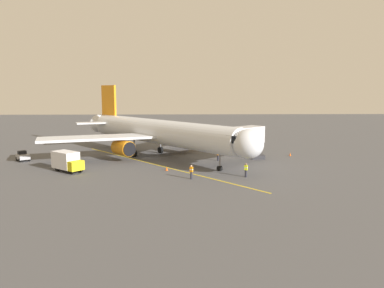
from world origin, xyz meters
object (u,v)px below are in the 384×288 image
jet_bridge (233,138)px  safety_cone_nose_right (167,168)px  airplane (157,132)px  ground_crew_wing_walker (191,172)px  ground_crew_loader (218,155)px  safety_cone_nose_left (254,155)px  box_truck_near_nose (67,161)px  tug_portside (23,156)px  ground_crew_marshaller (246,170)px  safety_cone_wing_port (290,154)px

jet_bridge → safety_cone_nose_right: (9.51, 4.86, -3.49)m
airplane → safety_cone_nose_right: (-1.82, 10.12, -3.73)m
ground_crew_wing_walker → ground_crew_loader: 12.48m
airplane → jet_bridge: airplane is taller
ground_crew_loader → safety_cone_nose_right: size_ratio=3.11×
jet_bridge → safety_cone_nose_left: bearing=-128.4°
jet_bridge → safety_cone_nose_right: bearing=27.1°
jet_bridge → safety_cone_nose_right: 11.24m
jet_bridge → ground_crew_loader: jet_bridge is taller
box_truck_near_nose → tug_portside: size_ratio=1.74×
ground_crew_wing_walker → safety_cone_nose_right: 5.86m
jet_bridge → ground_crew_marshaller: jet_bridge is taller
airplane → box_truck_near_nose: bearing=43.1°
jet_bridge → ground_crew_wing_walker: size_ratio=5.86×
ground_crew_wing_walker → safety_cone_nose_left: (-10.50, -14.97, -0.61)m
airplane → safety_cone_nose_left: (-15.44, 0.07, -3.73)m
tug_portside → safety_cone_nose_left: 35.64m
tug_portside → safety_cone_nose_right: tug_portside is taller
ground_crew_marshaller → tug_portside: ground_crew_marshaller is taller
ground_crew_marshaller → box_truck_near_nose: (22.72, -3.83, 0.50)m
airplane → ground_crew_loader: bearing=160.2°
ground_crew_wing_walker → box_truck_near_nose: size_ratio=0.36×
ground_crew_wing_walker → safety_cone_nose_left: bearing=-125.0°
airplane → safety_cone_wing_port: (-21.45, -0.51, -3.73)m
safety_cone_nose_left → box_truck_near_nose: bearing=21.2°
jet_bridge → safety_cone_wing_port: size_ratio=18.23×
ground_crew_loader → safety_cone_wing_port: bearing=-162.4°
ground_crew_wing_walker → safety_cone_nose_right: bearing=-57.7°
ground_crew_marshaller → ground_crew_wing_walker: 6.75m
ground_crew_wing_walker → safety_cone_nose_left: 18.30m
ground_crew_wing_walker → ground_crew_loader: size_ratio=1.00×
box_truck_near_nose → airplane: bearing=-136.9°
safety_cone_nose_right → tug_portside: bearing=-19.1°
airplane → box_truck_near_nose: (11.08, 10.37, -2.62)m
ground_crew_marshaller → tug_portside: size_ratio=0.62×
box_truck_near_nose → ground_crew_marshaller: bearing=170.4°
jet_bridge → tug_portside: 31.71m
ground_crew_loader → safety_cone_wing_port: ground_crew_loader is taller
box_truck_near_nose → safety_cone_nose_left: 28.47m
safety_cone_nose_left → safety_cone_wing_port: 6.04m
ground_crew_wing_walker → ground_crew_loader: same height
safety_cone_wing_port → ground_crew_marshaller: bearing=56.3°
airplane → ground_crew_wing_walker: bearing=108.2°
airplane → box_truck_near_nose: 15.40m
safety_cone_nose_right → jet_bridge: bearing=-152.9°
tug_portside → safety_cone_wing_port: bearing=-175.8°
ground_crew_loader → airplane: bearing=-19.8°
ground_crew_wing_walker → box_truck_near_nose: box_truck_near_nose is taller
ground_crew_loader → box_truck_near_nose: 21.56m
safety_cone_nose_left → safety_cone_wing_port: size_ratio=1.00×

